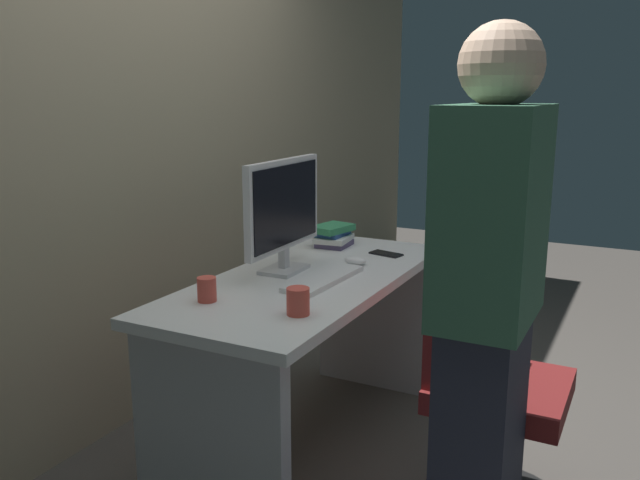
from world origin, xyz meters
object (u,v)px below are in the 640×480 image
(monitor, at_px, (284,209))
(book_stack, at_px, (333,235))
(keyboard, at_px, (324,279))
(cup_near_keyboard, at_px, (298,301))
(handbag, at_px, (490,366))
(cup_by_monitor, at_px, (207,289))
(cell_phone, at_px, (386,254))
(office_chair, at_px, (483,396))
(mouse, at_px, (355,260))
(person_at_desk, at_px, (486,322))
(desk, at_px, (309,329))

(monitor, bearing_deg, book_stack, 2.91)
(book_stack, bearing_deg, keyboard, -157.19)
(keyboard, distance_m, cup_near_keyboard, 0.40)
(cup_near_keyboard, distance_m, handbag, 1.49)
(monitor, relative_size, book_stack, 2.45)
(cup_by_monitor, xyz_separation_m, handbag, (1.32, -0.71, -0.65))
(cup_near_keyboard, relative_size, cup_by_monitor, 1.05)
(cup_by_monitor, bearing_deg, cup_near_keyboard, -86.36)
(keyboard, xyz_separation_m, book_stack, (0.55, 0.23, 0.04))
(keyboard, relative_size, cell_phone, 2.99)
(monitor, xyz_separation_m, cup_near_keyboard, (-0.44, -0.31, -0.21))
(office_chair, height_order, cup_near_keyboard, office_chair)
(handbag, bearing_deg, mouse, 143.33)
(person_at_desk, distance_m, mouse, 1.03)
(keyboard, bearing_deg, cup_by_monitor, 150.97)
(office_chair, distance_m, person_at_desk, 0.58)
(book_stack, bearing_deg, person_at_desk, -135.92)
(monitor, xyz_separation_m, book_stack, (0.50, 0.03, -0.21))
(desk, bearing_deg, monitor, 85.88)
(person_at_desk, bearing_deg, cup_by_monitor, 88.36)
(keyboard, height_order, handbag, keyboard)
(desk, distance_m, cell_phone, 0.54)
(desk, distance_m, cup_near_keyboard, 0.55)
(office_chair, height_order, cup_by_monitor, office_chair)
(person_at_desk, xyz_separation_m, keyboard, (0.44, 0.73, -0.08))
(desk, relative_size, office_chair, 1.58)
(monitor, relative_size, handbag, 1.43)
(keyboard, distance_m, mouse, 0.29)
(person_at_desk, xyz_separation_m, cup_near_keyboard, (0.05, 0.62, -0.05))
(cup_near_keyboard, bearing_deg, handbag, -15.67)
(office_chair, relative_size, keyboard, 2.19)
(keyboard, relative_size, mouse, 4.30)
(desk, height_order, office_chair, office_chair)
(monitor, bearing_deg, cup_by_monitor, 174.79)
(mouse, relative_size, book_stack, 0.45)
(desk, height_order, cell_phone, cell_phone)
(keyboard, xyz_separation_m, mouse, (0.29, -0.00, 0.01))
(desk, distance_m, person_at_desk, 1.00)
(keyboard, bearing_deg, book_stack, 25.31)
(office_chair, bearing_deg, cup_by_monitor, 112.47)
(keyboard, xyz_separation_m, handbag, (0.91, -0.46, -0.62))
(cell_phone, bearing_deg, cup_near_keyboard, -164.18)
(cup_by_monitor, distance_m, cell_phone, 0.97)
(cup_by_monitor, relative_size, handbag, 0.23)
(mouse, bearing_deg, cup_by_monitor, 160.02)
(mouse, relative_size, cup_near_keyboard, 1.10)
(handbag, bearing_deg, desk, 147.22)
(desk, relative_size, cup_near_keyboard, 16.44)
(book_stack, bearing_deg, mouse, -138.30)
(monitor, bearing_deg, handbag, -38.24)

